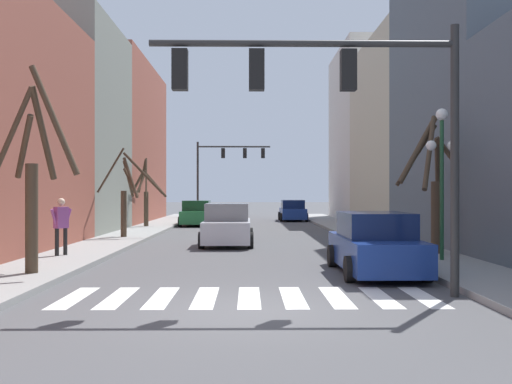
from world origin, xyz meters
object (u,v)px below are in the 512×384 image
Objects in this scene: pedestrian_on_left_sidewalk at (61,221)px; street_tree_left_near at (127,195)px; street_lamp_right_corner at (442,153)px; street_tree_right_far at (146,194)px; car_driving_away_lane at (197,214)px; street_tree_right_mid at (34,178)px; car_parked_left_near at (293,211)px; traffic_signal_near at (338,95)px; car_parked_right_mid at (227,226)px; car_parked_left_mid at (375,245)px; street_tree_right_near at (433,184)px; traffic_signal_far at (224,162)px.

street_tree_left_near is at bearing 33.83° from pedestrian_on_left_sidewalk.
street_lamp_right_corner reaches higher than street_tree_right_far.
street_tree_right_mid is (-2.06, -23.68, 1.77)m from car_driving_away_lane.
car_parked_left_near is at bearing 73.83° from street_tree_right_mid.
traffic_signal_near reaches higher than car_parked_left_near.
street_lamp_right_corner reaches higher than pedestrian_on_left_sidewalk.
street_tree_right_mid is 20.63m from street_tree_right_far.
car_driving_away_lane is (-5.19, 26.48, -3.41)m from traffic_signal_near.
street_tree_left_near is (-4.64, 2.75, 1.23)m from car_parked_right_mid.
traffic_signal_near is 1.32× the size of car_parked_left_mid.
pedestrian_on_left_sidewalk reaches higher than car_driving_away_lane.
car_parked_left_mid is 2.64× the size of pedestrian_on_left_sidewalk.
traffic_signal_near is at bearing -71.19° from street_tree_right_far.
car_parked_right_mid reaches higher than car_parked_left_mid.
street_lamp_right_corner is 0.98× the size of car_parked_left_near.
traffic_signal_near is 6.78m from street_lamp_right_corner.
street_tree_right_mid is 12.27m from street_tree_right_near.
street_tree_right_mid reaches higher than car_parked_left_near.
street_tree_right_mid is (-11.18, -2.66, -0.81)m from street_lamp_right_corner.
traffic_signal_far is 32.00m from street_tree_right_near.
street_tree_left_near is 0.99× the size of street_tree_right_far.
street_tree_right_mid is at bearing -159.00° from street_tree_right_near.
car_parked_right_mid is 12.53m from street_tree_right_far.
street_tree_right_mid is (-4.54, -9.31, 1.74)m from car_parked_right_mid.
car_parked_left_mid is at bearing -72.39° from pedestrian_on_left_sidewalk.
car_parked_right_mid is 1.05× the size of car_driving_away_lane.
car_parked_right_mid is 0.86× the size of street_tree_right_mid.
street_lamp_right_corner is (7.80, -32.62, -1.40)m from traffic_signal_far.
street_lamp_right_corner is 0.87× the size of street_tree_right_mid.
street_tree_right_far is at bearing 25.51° from car_parked_left_mid.
traffic_signal_near reaches higher than street_tree_right_near.
car_driving_away_lane is 0.94× the size of street_tree_right_near.
traffic_signal_near reaches higher than pedestrian_on_left_sidewalk.
pedestrian_on_left_sidewalk is (-9.38, -26.19, 0.49)m from car_parked_left_near.
street_tree_right_mid is (0.60, -4.09, 1.30)m from pedestrian_on_left_sidewalk.
car_parked_right_mid is at bearing -30.65° from street_tree_left_near.
car_parked_right_mid reaches higher than car_driving_away_lane.
traffic_signal_near is 1.43× the size of car_parked_right_mid.
street_tree_right_near is (2.67, -25.88, 1.69)m from car_parked_left_near.
car_parked_left_mid is (1.52, 3.51, -3.41)m from traffic_signal_near.
car_driving_away_lane is (-6.71, 22.97, -0.00)m from car_parked_left_mid.
street_tree_left_near is (-2.16, -11.63, 1.27)m from car_driving_away_lane.
street_tree_left_near is at bearing 146.45° from street_tree_right_near.
traffic_signal_near is 1.23× the size of street_tree_right_mid.
traffic_signal_far is 31.64m from pedestrian_on_left_sidewalk.
traffic_signal_near is 1.49× the size of car_driving_away_lane.
street_tree_right_far is (-2.79, -3.07, 1.29)m from car_driving_away_lane.
traffic_signal_near is at bearing -84.22° from traffic_signal_far.
street_tree_right_far is (-0.73, 20.61, -0.49)m from street_tree_right_mid.
street_tree_right_near is (9.39, -19.28, 1.67)m from car_driving_away_lane.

